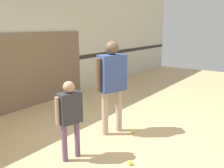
{
  "coord_description": "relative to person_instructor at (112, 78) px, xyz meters",
  "views": [
    {
      "loc": [
        -3.4,
        -2.3,
        1.95
      ],
      "look_at": [
        0.14,
        0.21,
        0.93
      ],
      "focal_mm": 40.0,
      "sensor_mm": 36.0,
      "label": 1
    }
  ],
  "objects": [
    {
      "name": "racket_spare_on_floor",
      "position": [
        0.02,
        1.05,
        -1.04
      ],
      "size": [
        0.4,
        0.47,
        0.03
      ],
      "rotation": [
        0.0,
        0.0,
        2.19
      ],
      "color": "#28282D",
      "rests_on": "ground_plane"
    },
    {
      "name": "person_instructor",
      "position": [
        0.0,
        0.0,
        0.0
      ],
      "size": [
        0.61,
        0.41,
        1.69
      ],
      "rotation": [
        0.0,
        0.0,
        -0.37
      ],
      "color": "tan",
      "rests_on": "ground_plane"
    },
    {
      "name": "tennis_ball_stray_left",
      "position": [
        -0.77,
        -0.86,
        -1.01
      ],
      "size": [
        0.07,
        0.07,
        0.07
      ],
      "primitive_type": "sphere",
      "color": "#CCE038",
      "rests_on": "ground_plane"
    },
    {
      "name": "wall_back",
      "position": [
        -0.14,
        2.59,
        0.55
      ],
      "size": [
        16.0,
        0.07,
        3.2
      ],
      "color": "beige",
      "rests_on": "ground_plane"
    },
    {
      "name": "wall_panel",
      "position": [
        0.25,
        2.53,
        -0.15
      ],
      "size": [
        3.26,
        0.05,
        1.8
      ],
      "color": "#756047",
      "rests_on": "ground_plane"
    },
    {
      "name": "tennis_ball_near_instructor",
      "position": [
        0.2,
        -0.33,
        -1.01
      ],
      "size": [
        0.07,
        0.07,
        0.07
      ],
      "primitive_type": "sphere",
      "color": "#CCE038",
      "rests_on": "ground_plane"
    },
    {
      "name": "tennis_ball_by_spare_racket",
      "position": [
        -0.12,
        0.88,
        -1.01
      ],
      "size": [
        0.07,
        0.07,
        0.07
      ],
      "primitive_type": "sphere",
      "color": "#CCE038",
      "rests_on": "ground_plane"
    },
    {
      "name": "ground_plane",
      "position": [
        -0.14,
        -0.21,
        -1.05
      ],
      "size": [
        16.0,
        16.0,
        0.0
      ],
      "primitive_type": "plane",
      "color": "tan"
    },
    {
      "name": "person_student_left",
      "position": [
        -1.12,
        -0.04,
        -0.31
      ],
      "size": [
        0.44,
        0.26,
        1.19
      ],
      "rotation": [
        0.0,
        0.0,
        -0.25
      ],
      "color": "#6B4C70",
      "rests_on": "ground_plane"
    }
  ]
}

